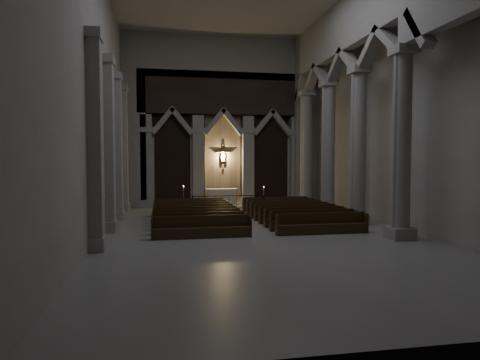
{
  "coord_description": "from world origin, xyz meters",
  "views": [
    {
      "loc": [
        -4.38,
        -18.85,
        3.43
      ],
      "look_at": [
        -0.35,
        3.0,
        2.26
      ],
      "focal_mm": 32.0,
      "sensor_mm": 36.0,
      "label": 1
    }
  ],
  "objects_px": {
    "altar_rail": "(229,200)",
    "candle_stand_right": "(264,202)",
    "altar": "(221,196)",
    "pews": "(246,217)",
    "worshipper": "(264,204)",
    "candle_stand_left": "(184,203)"
  },
  "relations": [
    {
      "from": "altar_rail",
      "to": "worshipper",
      "type": "xyz_separation_m",
      "value": [
        1.68,
        -2.7,
        -0.03
      ]
    },
    {
      "from": "altar",
      "to": "candle_stand_right",
      "type": "relative_size",
      "value": 1.48
    },
    {
      "from": "pews",
      "to": "worshipper",
      "type": "relative_size",
      "value": 7.89
    },
    {
      "from": "pews",
      "to": "worshipper",
      "type": "xyz_separation_m",
      "value": [
        1.68,
        3.01,
        0.3
      ]
    },
    {
      "from": "altar",
      "to": "candle_stand_right",
      "type": "height_order",
      "value": "candle_stand_right"
    },
    {
      "from": "worshipper",
      "to": "pews",
      "type": "bearing_deg",
      "value": -98.03
    },
    {
      "from": "pews",
      "to": "worshipper",
      "type": "height_order",
      "value": "worshipper"
    },
    {
      "from": "altar_rail",
      "to": "worshipper",
      "type": "relative_size",
      "value": 4.02
    },
    {
      "from": "pews",
      "to": "candle_stand_left",
      "type": "bearing_deg",
      "value": 114.02
    },
    {
      "from": "candle_stand_right",
      "to": "worshipper",
      "type": "distance_m",
      "value": 3.48
    },
    {
      "from": "altar",
      "to": "altar_rail",
      "type": "distance_m",
      "value": 2.13
    },
    {
      "from": "altar_rail",
      "to": "candle_stand_right",
      "type": "distance_m",
      "value": 2.6
    },
    {
      "from": "altar",
      "to": "pews",
      "type": "xyz_separation_m",
      "value": [
        0.23,
        -7.83,
        -0.39
      ]
    },
    {
      "from": "candle_stand_right",
      "to": "altar_rail",
      "type": "bearing_deg",
      "value": -164.75
    },
    {
      "from": "candle_stand_left",
      "to": "candle_stand_right",
      "type": "xyz_separation_m",
      "value": [
        5.44,
        -0.22,
        -0.02
      ]
    },
    {
      "from": "pews",
      "to": "worshipper",
      "type": "bearing_deg",
      "value": 60.8
    },
    {
      "from": "altar",
      "to": "worshipper",
      "type": "distance_m",
      "value": 5.18
    },
    {
      "from": "altar_rail",
      "to": "candle_stand_right",
      "type": "relative_size",
      "value": 3.37
    },
    {
      "from": "altar_rail",
      "to": "candle_stand_left",
      "type": "relative_size",
      "value": 3.18
    },
    {
      "from": "altar",
      "to": "worshipper",
      "type": "xyz_separation_m",
      "value": [
        1.91,
        -4.81,
        -0.09
      ]
    },
    {
      "from": "altar_rail",
      "to": "pews",
      "type": "relative_size",
      "value": 0.51
    },
    {
      "from": "candle_stand_left",
      "to": "candle_stand_right",
      "type": "height_order",
      "value": "candle_stand_left"
    }
  ]
}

